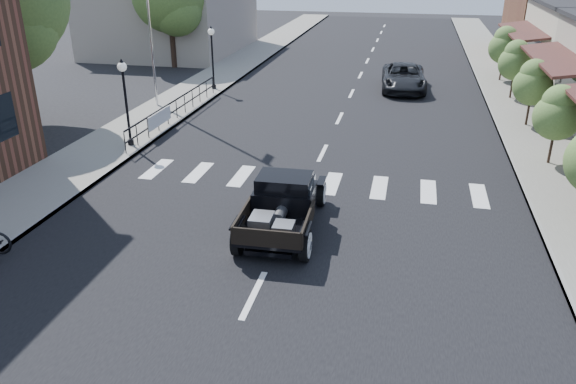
# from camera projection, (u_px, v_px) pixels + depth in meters

# --- Properties ---
(ground) EXTENTS (120.00, 120.00, 0.00)m
(ground) POSITION_uv_depth(u_px,v_px,m) (283.00, 236.00, 15.63)
(ground) COLOR black
(ground) RESTS_ON ground
(road) EXTENTS (14.00, 80.00, 0.02)m
(road) POSITION_uv_depth(u_px,v_px,m) (347.00, 103.00, 29.06)
(road) COLOR black
(road) RESTS_ON ground
(road_markings) EXTENTS (12.00, 60.00, 0.06)m
(road_markings) POSITION_uv_depth(u_px,v_px,m) (333.00, 131.00, 24.59)
(road_markings) COLOR silver
(road_markings) RESTS_ON ground
(sidewalk_left) EXTENTS (3.00, 80.00, 0.15)m
(sidewalk_left) POSITION_uv_depth(u_px,v_px,m) (193.00, 93.00, 30.71)
(sidewalk_left) COLOR gray
(sidewalk_left) RESTS_ON ground
(sidewalk_right) EXTENTS (3.00, 80.00, 0.15)m
(sidewalk_right) POSITION_uv_depth(u_px,v_px,m) (521.00, 111.00, 27.36)
(sidewalk_right) COLOR gray
(sidewalk_right) RESTS_ON ground
(low_building_left) EXTENTS (10.00, 12.00, 5.00)m
(low_building_left) POSITION_uv_depth(u_px,v_px,m) (173.00, 18.00, 42.66)
(low_building_left) COLOR gray
(low_building_left) RESTS_ON ground
(railing) EXTENTS (0.08, 10.00, 1.00)m
(railing) POSITION_uv_depth(u_px,v_px,m) (176.00, 107.00, 25.76)
(railing) COLOR black
(railing) RESTS_ON sidewalk_left
(banner) EXTENTS (0.04, 2.20, 0.60)m
(banner) POSITION_uv_depth(u_px,v_px,m) (160.00, 124.00, 24.04)
(banner) COLOR silver
(banner) RESTS_ON sidewalk_left
(lamp_post_b) EXTENTS (0.36, 0.36, 3.39)m
(lamp_post_b) POSITION_uv_depth(u_px,v_px,m) (126.00, 103.00, 21.76)
(lamp_post_b) COLOR black
(lamp_post_b) RESTS_ON sidewalk_left
(lamp_post_c) EXTENTS (0.36, 0.36, 3.39)m
(lamp_post_c) POSITION_uv_depth(u_px,v_px,m) (212.00, 58.00, 30.72)
(lamp_post_c) COLOR black
(lamp_post_c) RESTS_ON sidewalk_left
(big_tree_near) EXTENTS (5.70, 5.70, 8.37)m
(big_tree_near) POSITION_uv_depth(u_px,v_px,m) (4.00, 29.00, 23.88)
(big_tree_near) COLOR #435E28
(big_tree_near) RESTS_ON ground
(big_tree_far) EXTENTS (4.77, 4.77, 7.00)m
(big_tree_far) POSITION_uv_depth(u_px,v_px,m) (170.00, 13.00, 36.39)
(big_tree_far) COLOR #435E28
(big_tree_far) RESTS_ON ground
(small_tree_b) EXTENTS (1.66, 1.66, 2.77)m
(small_tree_b) POSITION_uv_depth(u_px,v_px,m) (555.00, 126.00, 20.00)
(small_tree_b) COLOR #4C6C31
(small_tree_b) RESTS_ON sidewalk_right
(small_tree_c) EXTENTS (1.67, 1.67, 2.79)m
(small_tree_c) POSITION_uv_depth(u_px,v_px,m) (531.00, 94.00, 24.41)
(small_tree_c) COLOR #4C6C31
(small_tree_c) RESTS_ON sidewalk_right
(small_tree_d) EXTENTS (1.72, 1.72, 2.87)m
(small_tree_d) POSITION_uv_depth(u_px,v_px,m) (514.00, 70.00, 28.92)
(small_tree_d) COLOR #4C6C31
(small_tree_d) RESTS_ON sidewalk_right
(small_tree_e) EXTENTS (1.80, 1.80, 3.00)m
(small_tree_e) POSITION_uv_depth(u_px,v_px,m) (503.00, 54.00, 32.85)
(small_tree_e) COLOR #4C6C31
(small_tree_e) RESTS_ON sidewalk_right
(hotrod_pickup) EXTENTS (2.29, 4.69, 1.60)m
(hotrod_pickup) POSITION_uv_depth(u_px,v_px,m) (283.00, 204.00, 15.69)
(hotrod_pickup) COLOR black
(hotrod_pickup) RESTS_ON ground
(second_car) EXTENTS (2.67, 5.25, 1.42)m
(second_car) POSITION_uv_depth(u_px,v_px,m) (404.00, 78.00, 31.40)
(second_car) COLOR black
(second_car) RESTS_ON ground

